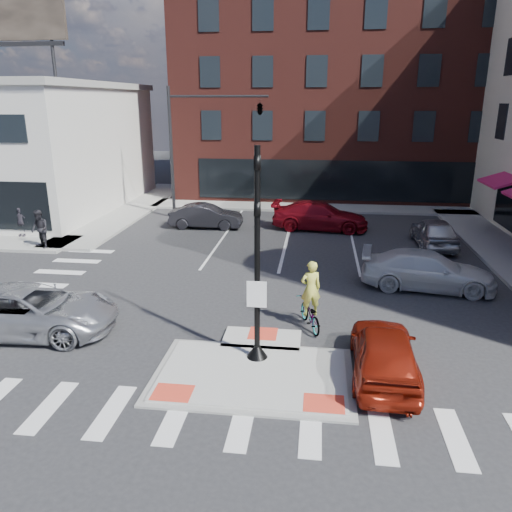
# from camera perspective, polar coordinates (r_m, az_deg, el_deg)

# --- Properties ---
(ground) EXTENTS (120.00, 120.00, 0.00)m
(ground) POSITION_cam_1_polar(r_m,az_deg,el_deg) (14.37, -0.07, -12.62)
(ground) COLOR #28282B
(ground) RESTS_ON ground
(refuge_island) EXTENTS (5.40, 4.65, 0.13)m
(refuge_island) POSITION_cam_1_polar(r_m,az_deg,el_deg) (14.13, -0.20, -12.96)
(refuge_island) COLOR gray
(refuge_island) RESTS_ON ground
(sidewalk_nw) EXTENTS (23.50, 20.50, 0.15)m
(sidewalk_nw) POSITION_cam_1_polar(r_m,az_deg,el_deg) (33.91, -25.84, 3.54)
(sidewalk_nw) COLOR gray
(sidewalk_nw) RESTS_ON ground
(sidewalk_n) EXTENTS (26.00, 3.00, 0.15)m
(sidewalk_n) POSITION_cam_1_polar(r_m,az_deg,el_deg) (35.11, 9.37, 5.48)
(sidewalk_n) COLOR gray
(sidewalk_n) RESTS_ON ground
(building_n) EXTENTS (24.40, 18.40, 15.50)m
(building_n) POSITION_cam_1_polar(r_m,az_deg,el_deg) (44.37, 9.45, 17.97)
(building_n) COLOR #501E19
(building_n) RESTS_ON ground
(building_far_left) EXTENTS (10.00, 12.00, 10.00)m
(building_far_left) POSITION_cam_1_polar(r_m,az_deg,el_deg) (64.62, 2.27, 15.45)
(building_far_left) COLOR slate
(building_far_left) RESTS_ON ground
(building_far_right) EXTENTS (12.00, 12.00, 12.00)m
(building_far_right) POSITION_cam_1_polar(r_m,az_deg,el_deg) (66.77, 14.07, 15.89)
(building_far_right) COLOR brown
(building_far_right) RESTS_ON ground
(signal_pole) EXTENTS (0.60, 0.60, 5.98)m
(signal_pole) POSITION_cam_1_polar(r_m,az_deg,el_deg) (13.72, 0.14, -3.23)
(signal_pole) COLOR black
(signal_pole) RESTS_ON refuge_island
(mast_arm_signal) EXTENTS (6.10, 2.24, 8.00)m
(mast_arm_signal) POSITION_cam_1_polar(r_m,az_deg,el_deg) (30.78, -2.38, 15.56)
(mast_arm_signal) COLOR black
(mast_arm_signal) RESTS_ON ground
(silver_suv) EXTENTS (5.70, 2.89, 1.54)m
(silver_suv) POSITION_cam_1_polar(r_m,az_deg,el_deg) (17.58, -24.45, -5.67)
(silver_suv) COLOR #B4B6BB
(silver_suv) RESTS_ON ground
(red_sedan) EXTENTS (1.87, 4.32, 1.45)m
(red_sedan) POSITION_cam_1_polar(r_m,az_deg,el_deg) (14.07, 14.47, -10.55)
(red_sedan) COLOR maroon
(red_sedan) RESTS_ON ground
(white_pickup) EXTENTS (5.35, 2.69, 1.49)m
(white_pickup) POSITION_cam_1_polar(r_m,az_deg,el_deg) (20.87, 19.02, -1.57)
(white_pickup) COLOR silver
(white_pickup) RESTS_ON ground
(bg_car_dark) EXTENTS (4.25, 1.56, 1.39)m
(bg_car_dark) POSITION_cam_1_polar(r_m,az_deg,el_deg) (29.43, -5.74, 4.56)
(bg_car_dark) COLOR #242328
(bg_car_dark) RESTS_ON ground
(bg_car_silver) EXTENTS (1.88, 4.45, 1.50)m
(bg_car_silver) POSITION_cam_1_polar(r_m,az_deg,el_deg) (27.02, 19.68, 2.58)
(bg_car_silver) COLOR #B9BAC1
(bg_car_silver) RESTS_ON ground
(bg_car_red) EXTENTS (5.65, 2.70, 1.59)m
(bg_car_red) POSITION_cam_1_polar(r_m,az_deg,el_deg) (29.08, 7.32, 4.56)
(bg_car_red) COLOR maroon
(bg_car_red) RESTS_ON ground
(cyclist) EXTENTS (1.21, 1.95, 2.30)m
(cyclist) POSITION_cam_1_polar(r_m,az_deg,el_deg) (16.45, 6.20, -5.66)
(cyclist) COLOR #3F3F44
(cyclist) RESTS_ON ground
(pedestrian_a) EXTENTS (1.17, 1.11, 1.91)m
(pedestrian_a) POSITION_cam_1_polar(r_m,az_deg,el_deg) (26.84, -23.49, 2.84)
(pedestrian_a) COLOR black
(pedestrian_a) RESTS_ON sidewalk_nw
(pedestrian_b) EXTENTS (0.93, 0.42, 1.57)m
(pedestrian_b) POSITION_cam_1_polar(r_m,az_deg,el_deg) (29.69, -25.29, 3.56)
(pedestrian_b) COLOR #37333E
(pedestrian_b) RESTS_ON sidewalk_nw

